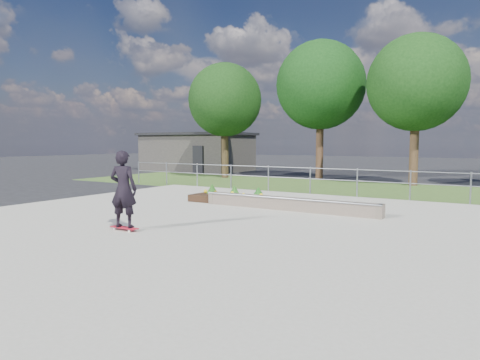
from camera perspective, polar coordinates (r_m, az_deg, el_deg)
name	(u,v)px	position (r m, az deg, el deg)	size (l,w,h in m)	color
ground	(205,223)	(11.89, -4.64, -5.78)	(120.00, 120.00, 0.00)	black
grass_verge	(337,188)	(21.66, 12.84, -0.98)	(30.00, 8.00, 0.02)	#375522
concrete_slab	(205,222)	(11.88, -4.64, -5.64)	(15.00, 15.00, 0.06)	#9D9A8B
fence	(310,177)	(18.32, 9.35, 0.39)	(20.06, 0.06, 1.20)	#92959A
building	(197,152)	(34.48, -5.72, 3.80)	(8.40, 5.40, 3.00)	#2E2B28
tree_far_left	(225,100)	(27.05, -2.04, 10.59)	(4.55, 4.55, 7.15)	black
tree_mid_left	(321,85)	(26.38, 10.70, 12.29)	(5.25, 5.25, 8.25)	#362015
tree_mid_right	(416,83)	(23.92, 22.46, 11.86)	(4.90, 4.90, 7.70)	#372316
grind_ledge	(288,204)	(13.83, 6.40, -3.17)	(6.00, 0.44, 0.43)	brown
planter_bed	(231,197)	(15.50, -1.14, -2.33)	(3.00, 1.20, 0.61)	black
skateboarder	(123,189)	(10.84, -15.29, -1.21)	(0.80, 0.64, 1.97)	silver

